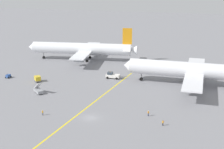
{
  "coord_description": "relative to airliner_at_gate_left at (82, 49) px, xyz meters",
  "views": [
    {
      "loc": [
        30.2,
        -79.7,
        38.02
      ],
      "look_at": [
        -2.68,
        30.27,
        4.0
      ],
      "focal_mm": 52.26,
      "sensor_mm": 36.0,
      "label": 1
    }
  ],
  "objects": [
    {
      "name": "ground_crew_ramp_agent_by_cones",
      "position": [
        42.6,
        -56.54,
        -4.73
      ],
      "size": [
        0.36,
        0.49,
        1.72
      ],
      "color": "#2D3351",
      "rests_on": "ground"
    },
    {
      "name": "taxiway_stripe",
      "position": [
        23.81,
        -52.48,
        -5.63
      ],
      "size": [
        13.46,
        119.35,
        0.01
      ],
      "primitive_type": "cube",
      "rotation": [
        0.0,
        0.0,
        -0.11
      ],
      "color": "yellow",
      "rests_on": "ground"
    },
    {
      "name": "airliner_at_gate_left",
      "position": [
        0.0,
        0.0,
        0.0
      ],
      "size": [
        53.09,
        39.14,
        15.95
      ],
      "color": "white",
      "rests_on": "ground"
    },
    {
      "name": "gse_gpu_cart_small",
      "position": [
        -17.51,
        -35.59,
        -4.84
      ],
      "size": [
        1.94,
        2.35,
        1.9
      ],
      "color": "#2D5199",
      "rests_on": "ground"
    },
    {
      "name": "pushback_tug",
      "position": [
        22.28,
        -24.2,
        -4.47
      ],
      "size": [
        8.5,
        2.92,
        2.77
      ],
      "color": "white",
      "rests_on": "ground"
    },
    {
      "name": "gse_container_dolly_flat",
      "position": [
        -3.91,
        -36.59,
        -4.46
      ],
      "size": [
        3.78,
        3.85,
        2.15
      ],
      "color": "slate",
      "rests_on": "ground"
    },
    {
      "name": "ground_plane",
      "position": [
        27.14,
        -62.48,
        -5.63
      ],
      "size": [
        600.0,
        600.0,
        0.0
      ],
      "primitive_type": "plane",
      "color": "gray"
    },
    {
      "name": "ground_crew_marshaller_foreground",
      "position": [
        13.29,
        -64.7,
        -4.8
      ],
      "size": [
        0.36,
        0.49,
        1.62
      ],
      "color": "#4C4C51",
      "rests_on": "ground"
    },
    {
      "name": "gse_stair_truck_yellow",
      "position": [
        2.8,
        -48.12,
        -4.61
      ],
      "size": [
        4.72,
        4.44,
        4.06
      ],
      "color": "gray",
      "rests_on": "ground"
    },
    {
      "name": "ground_crew_wing_walker_right",
      "position": [
        47.51,
        -61.67,
        -4.83
      ],
      "size": [
        0.5,
        0.36,
        1.56
      ],
      "color": "black",
      "rests_on": "ground"
    },
    {
      "name": "airliner_being_pushed",
      "position": [
        51.82,
        -24.0,
        0.01
      ],
      "size": [
        49.33,
        44.48,
        16.92
      ],
      "color": "silver",
      "rests_on": "ground"
    }
  ]
}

